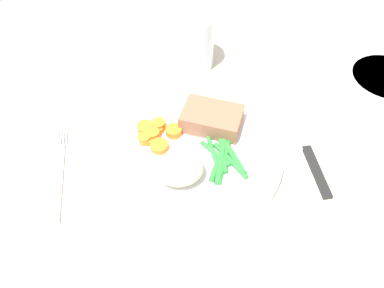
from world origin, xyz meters
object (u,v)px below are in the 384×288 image
at_px(salad_bowl, 382,89).
at_px(water_glass, 191,44).
at_px(knife, 304,143).
at_px(meat_portion, 212,118).
at_px(fork, 60,172).
at_px(dinner_plate, 192,152).

bearing_deg(salad_bowl, water_glass, 152.11).
bearing_deg(knife, meat_portion, 162.92).
height_order(fork, water_glass, water_glass).
bearing_deg(water_glass, fork, -135.76).
relative_size(dinner_plate, salad_bowl, 2.13).
relative_size(meat_portion, salad_bowl, 0.70).
height_order(dinner_plate, meat_portion, meat_portion).
distance_m(water_glass, salad_bowl, 0.31).
xyz_separation_m(fork, salad_bowl, (0.49, 0.06, 0.03)).
bearing_deg(dinner_plate, meat_portion, 49.40).
distance_m(fork, salad_bowl, 0.50).
bearing_deg(water_glass, dinner_plate, -98.09).
bearing_deg(fork, salad_bowl, 6.13).
height_order(knife, water_glass, water_glass).
xyz_separation_m(water_glass, salad_bowl, (0.28, -0.15, -0.01)).
bearing_deg(dinner_plate, salad_bowl, 11.34).
relative_size(dinner_plate, meat_portion, 3.03).
relative_size(dinner_plate, knife, 1.26).
distance_m(knife, salad_bowl, 0.16).
height_order(dinner_plate, knife, dinner_plate).
height_order(dinner_plate, fork, dinner_plate).
bearing_deg(dinner_plate, water_glass, 81.91).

